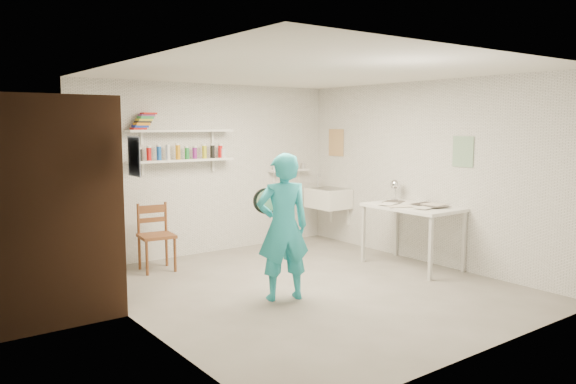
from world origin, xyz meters
TOP-DOWN VIEW (x-y plane):
  - floor at (0.00, 0.00)m, footprint 4.00×4.50m
  - ceiling at (0.00, 0.00)m, footprint 4.00×4.50m
  - wall_back at (0.00, 2.26)m, footprint 4.00×0.02m
  - wall_front at (0.00, -2.26)m, footprint 4.00×0.02m
  - wall_left at (-2.01, 0.00)m, footprint 0.02×4.50m
  - wall_right at (2.01, 0.00)m, footprint 0.02×4.50m
  - doorway_recess at (-1.99, 1.05)m, footprint 0.02×0.90m
  - corridor_box at (-2.70, 1.05)m, footprint 1.40×1.50m
  - door_lintel at (-1.97, 1.05)m, footprint 0.06×1.05m
  - door_jamb_near at (-1.97, 0.55)m, footprint 0.06×0.10m
  - door_jamb_far at (-1.97, 1.55)m, footprint 0.06×0.10m
  - shelf_lower at (-0.50, 2.13)m, footprint 1.50×0.22m
  - shelf_upper at (-0.50, 2.13)m, footprint 1.50×0.22m
  - ledge_shelf at (1.35, 2.17)m, footprint 0.70×0.14m
  - poster_left at (-1.99, 0.05)m, footprint 0.01×0.28m
  - poster_right_a at (1.99, 1.80)m, footprint 0.01×0.34m
  - poster_right_b at (1.99, -0.55)m, footprint 0.01×0.30m
  - belfast_sink at (1.75, 1.70)m, footprint 0.48×0.60m
  - man at (-0.48, -0.16)m, footprint 0.65×0.53m
  - wall_clock at (-0.55, 0.05)m, footprint 0.27×0.12m
  - wooden_chair at (-1.07, 1.72)m, footprint 0.46×0.44m
  - work_table at (1.64, -0.08)m, footprint 0.72×1.20m
  - desk_lamp at (1.84, 0.40)m, footprint 0.15×0.15m
  - spray_cans at (-0.50, 2.13)m, footprint 1.32×0.06m
  - book_stack at (-1.03, 2.13)m, footprint 0.32×0.14m
  - ledge_pots at (1.35, 2.17)m, footprint 0.48×0.07m
  - papers at (1.64, -0.08)m, footprint 0.30×0.22m

SIDE VIEW (x-z plane):
  - floor at x=0.00m, z-range -0.02..0.00m
  - work_table at x=1.64m, z-range 0.00..0.80m
  - wooden_chair at x=-1.07m, z-range 0.00..0.89m
  - belfast_sink at x=1.75m, z-range 0.55..0.85m
  - man at x=-0.48m, z-range 0.00..1.54m
  - papers at x=1.64m, z-range 0.80..0.83m
  - doorway_recess at x=-1.99m, z-range 0.00..2.00m
  - door_jamb_near at x=-1.97m, z-range 0.00..2.00m
  - door_jamb_far at x=-1.97m, z-range 0.00..2.00m
  - desk_lamp at x=1.84m, z-range 0.94..1.09m
  - wall_clock at x=-0.55m, z-range 0.89..1.17m
  - corridor_box at x=-2.70m, z-range 0.00..2.10m
  - ledge_shelf at x=1.35m, z-range 1.11..1.14m
  - ledge_pots at x=1.35m, z-range 1.14..1.22m
  - wall_back at x=0.00m, z-range 0.00..2.40m
  - wall_front at x=0.00m, z-range 0.00..2.40m
  - wall_left at x=-2.01m, z-range 0.00..2.40m
  - wall_right at x=2.01m, z-range 0.00..2.40m
  - shelf_lower at x=-0.50m, z-range 1.34..1.36m
  - spray_cans at x=-0.50m, z-range 1.36..1.53m
  - poster_right_b at x=1.99m, z-range 1.31..1.69m
  - poster_left at x=-1.99m, z-range 1.37..1.73m
  - poster_right_a at x=1.99m, z-range 1.34..1.76m
  - shelf_upper at x=-0.50m, z-range 1.74..1.76m
  - book_stack at x=-1.03m, z-range 1.77..1.99m
  - door_lintel at x=-1.97m, z-range 2.00..2.10m
  - ceiling at x=0.00m, z-range 2.40..2.42m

